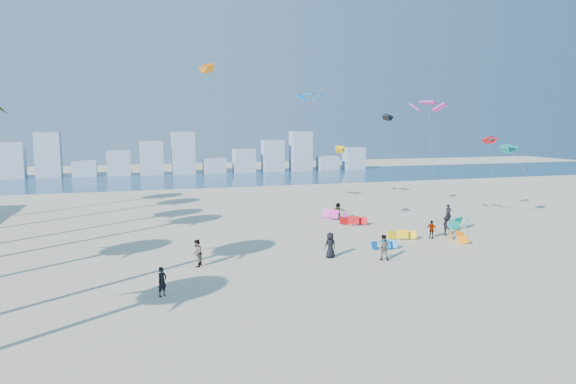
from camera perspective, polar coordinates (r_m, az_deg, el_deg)
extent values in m
plane|color=beige|center=(27.12, 4.02, -14.00)|extent=(220.00, 220.00, 0.00)
plane|color=navy|center=(96.46, -11.58, 1.41)|extent=(220.00, 220.00, 0.00)
imported|color=black|center=(31.34, -13.64, -9.53)|extent=(0.75, 0.72, 1.74)
imported|color=gray|center=(38.88, 10.39, -6.00)|extent=(1.14, 1.05, 1.90)
imported|color=black|center=(38.99, 4.66, -5.84)|extent=(1.02, 0.74, 1.92)
imported|color=gray|center=(47.08, 15.46, -3.98)|extent=(0.88, 0.97, 1.59)
imported|color=black|center=(48.72, 16.98, -3.57)|extent=(0.90, 1.24, 1.73)
imported|color=gray|center=(54.70, 5.51, -2.09)|extent=(1.58, 1.43, 1.75)
imported|color=black|center=(55.29, 17.21, -2.25)|extent=(0.71, 0.51, 1.83)
imported|color=gray|center=(37.06, -9.97, -6.63)|extent=(1.06, 1.16, 1.93)
cylinder|color=#595959|center=(47.18, 5.25, 0.15)|extent=(1.97, 2.64, 7.89)
cylinder|color=#595959|center=(46.01, 15.68, 2.16)|extent=(0.77, 3.52, 11.78)
cylinder|color=#595959|center=(53.90, 25.43, 0.38)|extent=(2.48, 4.53, 7.92)
cylinder|color=#595959|center=(50.99, -8.12, 5.05)|extent=(0.75, 3.39, 15.67)
cylinder|color=#595959|center=(54.34, 11.53, 2.58)|extent=(1.38, 5.41, 10.88)
cylinder|color=#595959|center=(57.17, 1.84, 4.23)|extent=(3.02, 5.81, 13.40)
cylinder|color=#595959|center=(56.58, 21.50, 1.20)|extent=(2.62, 4.87, 8.52)
cube|color=#9EADBF|center=(107.67, -28.07, 3.06)|extent=(4.40, 3.00, 6.60)
cube|color=#9EADBF|center=(106.62, -24.82, 3.70)|extent=(4.40, 3.00, 8.40)
cube|color=#9EADBF|center=(106.15, -21.43, 2.40)|extent=(4.40, 3.00, 3.00)
cube|color=#9EADBF|center=(105.80, -18.10, 3.02)|extent=(4.40, 3.00, 4.80)
cube|color=#9EADBF|center=(105.81, -14.75, 3.63)|extent=(4.40, 3.00, 6.60)
cube|color=#9EADBF|center=(106.19, -11.42, 4.23)|extent=(4.40, 3.00, 8.40)
cube|color=#9EADBF|center=(107.17, -8.08, 2.88)|extent=(4.40, 3.00, 3.00)
cube|color=#9EADBF|center=(108.25, -4.84, 3.45)|extent=(4.40, 3.00, 4.80)
cube|color=#9EADBF|center=(109.67, -1.67, 4.00)|extent=(4.40, 3.00, 6.60)
cube|color=#9EADBF|center=(111.43, 1.41, 4.52)|extent=(4.40, 3.00, 8.40)
cube|color=#9EADBF|center=(113.72, 4.37, 3.20)|extent=(4.40, 3.00, 3.00)
cube|color=#9EADBF|center=(116.07, 7.23, 3.69)|extent=(4.40, 3.00, 4.80)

